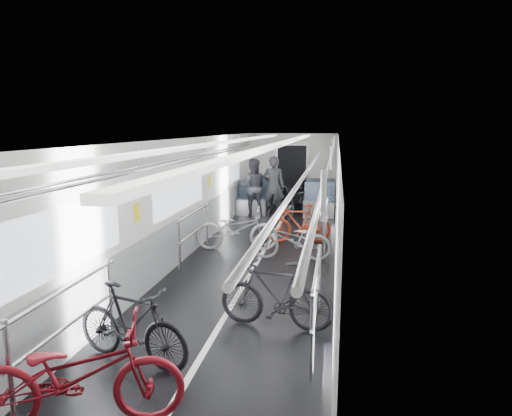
{
  "coord_description": "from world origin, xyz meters",
  "views": [
    {
      "loc": [
        1.47,
        -8.33,
        2.63
      ],
      "look_at": [
        0.0,
        0.03,
        1.11
      ],
      "focal_mm": 32.0,
      "sensor_mm": 36.0,
      "label": 1
    }
  ],
  "objects_px": {
    "bike_left_mid": "(131,324)",
    "bike_right_near": "(276,295)",
    "person_seated": "(253,187)",
    "bike_left_near": "(77,375)",
    "bike_right_far": "(299,223)",
    "person_standing": "(274,187)",
    "bike_aisle": "(298,201)",
    "bike_left_far": "(237,229)",
    "bike_right_mid": "(291,240)"
  },
  "relations": [
    {
      "from": "bike_left_far",
      "to": "person_seated",
      "type": "distance_m",
      "value": 3.97
    },
    {
      "from": "bike_left_near",
      "to": "bike_aisle",
      "type": "bearing_deg",
      "value": -24.41
    },
    {
      "from": "bike_aisle",
      "to": "person_seated",
      "type": "height_order",
      "value": "person_seated"
    },
    {
      "from": "bike_left_near",
      "to": "bike_left_far",
      "type": "xyz_separation_m",
      "value": [
        0.11,
        5.99,
        -0.03
      ]
    },
    {
      "from": "bike_left_mid",
      "to": "bike_right_near",
      "type": "xyz_separation_m",
      "value": [
        1.47,
        1.19,
        -0.0
      ]
    },
    {
      "from": "bike_left_mid",
      "to": "bike_left_far",
      "type": "xyz_separation_m",
      "value": [
        0.13,
        4.88,
        0.0
      ]
    },
    {
      "from": "bike_left_mid",
      "to": "bike_left_near",
      "type": "bearing_deg",
      "value": -162.71
    },
    {
      "from": "bike_right_mid",
      "to": "bike_right_far",
      "type": "bearing_deg",
      "value": 177.44
    },
    {
      "from": "bike_right_far",
      "to": "person_seated",
      "type": "height_order",
      "value": "person_seated"
    },
    {
      "from": "bike_right_near",
      "to": "bike_left_far",
      "type": "bearing_deg",
      "value": -153.73
    },
    {
      "from": "person_seated",
      "to": "bike_right_far",
      "type": "bearing_deg",
      "value": 111.01
    },
    {
      "from": "person_seated",
      "to": "bike_left_near",
      "type": "bearing_deg",
      "value": 84.52
    },
    {
      "from": "bike_left_near",
      "to": "bike_right_far",
      "type": "distance_m",
      "value": 7.0
    },
    {
      "from": "bike_right_far",
      "to": "person_standing",
      "type": "height_order",
      "value": "person_standing"
    },
    {
      "from": "bike_left_near",
      "to": "person_standing",
      "type": "height_order",
      "value": "person_standing"
    },
    {
      "from": "person_standing",
      "to": "bike_right_mid",
      "type": "bearing_deg",
      "value": 104.68
    },
    {
      "from": "bike_left_near",
      "to": "bike_right_near",
      "type": "relative_size",
      "value": 1.22
    },
    {
      "from": "bike_left_near",
      "to": "bike_right_far",
      "type": "xyz_separation_m",
      "value": [
        1.37,
        6.86,
        -0.04
      ]
    },
    {
      "from": "bike_left_near",
      "to": "person_standing",
      "type": "distance_m",
      "value": 9.82
    },
    {
      "from": "bike_right_far",
      "to": "bike_left_near",
      "type": "bearing_deg",
      "value": -23.6
    },
    {
      "from": "bike_right_far",
      "to": "bike_left_mid",
      "type": "bearing_deg",
      "value": -25.84
    },
    {
      "from": "bike_left_far",
      "to": "bike_aisle",
      "type": "bearing_deg",
      "value": -21.17
    },
    {
      "from": "bike_right_near",
      "to": "person_standing",
      "type": "height_order",
      "value": "person_standing"
    },
    {
      "from": "bike_right_near",
      "to": "bike_right_mid",
      "type": "bearing_deg",
      "value": -171.69
    },
    {
      "from": "bike_right_near",
      "to": "bike_right_mid",
      "type": "xyz_separation_m",
      "value": [
        -0.11,
        3.14,
        -0.05
      ]
    },
    {
      "from": "bike_left_mid",
      "to": "bike_aisle",
      "type": "xyz_separation_m",
      "value": [
        1.12,
        8.69,
        0.02
      ]
    },
    {
      "from": "bike_left_near",
      "to": "person_seated",
      "type": "height_order",
      "value": "person_seated"
    },
    {
      "from": "bike_left_mid",
      "to": "bike_right_near",
      "type": "distance_m",
      "value": 1.89
    },
    {
      "from": "bike_left_mid",
      "to": "person_seated",
      "type": "relative_size",
      "value": 0.91
    },
    {
      "from": "bike_left_mid",
      "to": "bike_aisle",
      "type": "height_order",
      "value": "bike_aisle"
    },
    {
      "from": "bike_left_mid",
      "to": "bike_right_mid",
      "type": "bearing_deg",
      "value": -0.8
    },
    {
      "from": "bike_right_mid",
      "to": "bike_right_far",
      "type": "xyz_separation_m",
      "value": [
        0.03,
        1.42,
        0.03
      ]
    },
    {
      "from": "bike_left_near",
      "to": "bike_right_mid",
      "type": "relative_size",
      "value": 1.18
    },
    {
      "from": "bike_right_near",
      "to": "bike_left_near",
      "type": "bearing_deg",
      "value": -25.9
    },
    {
      "from": "bike_left_far",
      "to": "bike_aisle",
      "type": "xyz_separation_m",
      "value": [
        1.0,
        3.81,
        0.02
      ]
    },
    {
      "from": "bike_left_far",
      "to": "bike_right_near",
      "type": "xyz_separation_m",
      "value": [
        1.34,
        -3.69,
        -0.0
      ]
    },
    {
      "from": "bike_left_far",
      "to": "person_seated",
      "type": "bearing_deg",
      "value": -1.17
    },
    {
      "from": "bike_left_near",
      "to": "bike_left_mid",
      "type": "height_order",
      "value": "bike_left_near"
    },
    {
      "from": "bike_left_near",
      "to": "person_standing",
      "type": "xyz_separation_m",
      "value": [
        0.38,
        9.8,
        0.4
      ]
    },
    {
      "from": "bike_left_far",
      "to": "bike_right_near",
      "type": "bearing_deg",
      "value": -166.58
    },
    {
      "from": "bike_right_far",
      "to": "person_standing",
      "type": "relative_size",
      "value": 0.83
    },
    {
      "from": "person_standing",
      "to": "person_seated",
      "type": "distance_m",
      "value": 0.65
    },
    {
      "from": "bike_right_mid",
      "to": "person_seated",
      "type": "relative_size",
      "value": 0.93
    },
    {
      "from": "bike_left_mid",
      "to": "person_seated",
      "type": "xyz_separation_m",
      "value": [
        -0.24,
        8.81,
        0.38
      ]
    },
    {
      "from": "bike_left_mid",
      "to": "bike_right_near",
      "type": "relative_size",
      "value": 1.01
    },
    {
      "from": "bike_left_near",
      "to": "bike_right_near",
      "type": "xyz_separation_m",
      "value": [
        1.45,
        2.3,
        -0.03
      ]
    },
    {
      "from": "person_seated",
      "to": "bike_left_far",
      "type": "bearing_deg",
      "value": 88.4
    },
    {
      "from": "bike_left_near",
      "to": "bike_right_near",
      "type": "bearing_deg",
      "value": -50.18
    },
    {
      "from": "bike_left_far",
      "to": "bike_right_mid",
      "type": "relative_size",
      "value": 1.12
    },
    {
      "from": "bike_left_far",
      "to": "bike_right_far",
      "type": "height_order",
      "value": "bike_left_far"
    }
  ]
}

